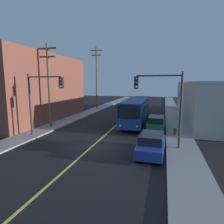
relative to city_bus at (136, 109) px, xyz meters
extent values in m
plane|color=black|center=(-2.20, -10.34, -1.82)|extent=(120.00, 120.00, 0.00)
cube|color=gray|center=(-9.45, -0.34, -1.74)|extent=(2.50, 90.00, 0.15)
cube|color=gray|center=(5.05, -0.34, -1.74)|extent=(2.50, 90.00, 0.15)
cube|color=#D8CC4C|center=(-2.20, 4.66, -1.81)|extent=(0.16, 60.00, 0.01)
cube|color=brown|center=(-15.70, -1.55, 2.73)|extent=(10.00, 17.60, 9.10)
cube|color=black|center=(-10.74, -1.55, -0.22)|extent=(0.06, 12.32, 1.30)
cube|color=black|center=(-10.74, -1.55, 2.98)|extent=(0.06, 12.32, 1.30)
cube|color=black|center=(6.34, 6.67, -0.22)|extent=(0.06, 17.58, 1.30)
cube|color=navy|center=(0.00, 0.01, 0.01)|extent=(2.67, 12.03, 2.75)
cube|color=black|center=(0.06, -5.97, 0.53)|extent=(2.35, 0.10, 1.40)
cube|color=black|center=(-0.06, 5.99, 0.63)|extent=(2.30, 0.10, 1.10)
cube|color=black|center=(-1.26, 0.00, 0.53)|extent=(0.16, 10.20, 1.10)
cube|color=black|center=(1.25, 0.03, 0.53)|extent=(0.16, 10.20, 1.10)
cube|color=orange|center=(0.06, -5.96, 1.13)|extent=(1.79, 0.08, 0.30)
sphere|color=#F9D872|center=(-0.83, -6.02, -0.92)|extent=(0.24, 0.24, 0.24)
sphere|color=#F9D872|center=(0.95, -6.00, -0.92)|extent=(0.24, 0.24, 0.24)
cylinder|color=black|center=(-1.08, -4.20, -1.32)|extent=(0.31, 1.00, 1.00)
cylinder|color=black|center=(1.17, -4.18, -1.32)|extent=(0.31, 1.00, 1.00)
cylinder|color=black|center=(-1.16, 3.50, -1.32)|extent=(0.31, 1.00, 1.00)
cylinder|color=black|center=(1.09, 3.52, -1.32)|extent=(0.31, 1.00, 1.00)
cube|color=navy|center=(2.70, -10.99, -1.15)|extent=(1.97, 4.47, 0.70)
cube|color=black|center=(2.70, -10.99, -0.50)|extent=(1.71, 2.52, 0.60)
cylinder|color=black|center=(1.84, -12.46, -1.50)|extent=(0.24, 0.65, 0.64)
cylinder|color=black|center=(3.44, -12.52, -1.50)|extent=(0.24, 0.65, 0.64)
cylinder|color=black|center=(1.96, -9.46, -1.50)|extent=(0.24, 0.65, 0.64)
cylinder|color=black|center=(3.56, -9.52, -1.50)|extent=(0.24, 0.65, 0.64)
cube|color=#196038|center=(2.73, -3.54, -1.15)|extent=(1.83, 4.41, 0.70)
cube|color=black|center=(2.73, -3.54, -0.50)|extent=(1.64, 2.48, 0.60)
cylinder|color=black|center=(1.92, -5.04, -1.50)|extent=(0.22, 0.64, 0.64)
cylinder|color=black|center=(3.52, -5.05, -1.50)|extent=(0.22, 0.64, 0.64)
cylinder|color=black|center=(1.94, -2.04, -1.50)|extent=(0.22, 0.64, 0.64)
cylinder|color=black|center=(3.54, -2.05, -1.50)|extent=(0.22, 0.64, 0.64)
cylinder|color=brown|center=(-9.48, -5.28, 3.12)|extent=(0.28, 0.28, 9.58)
cube|color=#4C3D2D|center=(-9.48, -5.28, 7.31)|extent=(2.40, 0.16, 0.16)
cube|color=#4C3D2D|center=(-9.48, -5.28, 6.41)|extent=(2.00, 0.16, 0.16)
cylinder|color=brown|center=(-9.48, 10.93, 4.30)|extent=(0.28, 0.28, 11.93)
cube|color=#4C3D2D|center=(-9.48, 10.93, 9.66)|extent=(2.40, 0.16, 0.16)
cube|color=#4C3D2D|center=(-9.48, 10.93, 8.76)|extent=(2.00, 0.16, 0.16)
cylinder|color=#2D2D33|center=(-9.15, -9.07, 1.33)|extent=(0.18, 0.18, 6.00)
cylinder|color=#2D2D33|center=(-7.40, -9.07, 4.03)|extent=(3.50, 0.12, 0.12)
cube|color=black|center=(-5.65, -9.07, 3.48)|extent=(0.32, 0.36, 1.00)
sphere|color=#2D2D2D|center=(-5.65, -9.26, 3.80)|extent=(0.22, 0.22, 0.22)
sphere|color=#2D2D2D|center=(-5.65, -9.26, 3.48)|extent=(0.22, 0.22, 0.22)
sphere|color=green|center=(-5.65, -9.26, 3.16)|extent=(0.22, 0.22, 0.22)
cylinder|color=#2D2D33|center=(4.75, -9.25, 1.33)|extent=(0.18, 0.18, 6.00)
cylinder|color=#2D2D33|center=(3.00, -9.25, 4.03)|extent=(3.50, 0.12, 0.12)
cube|color=black|center=(1.25, -9.25, 3.48)|extent=(0.32, 0.36, 1.00)
sphere|color=#2D2D2D|center=(1.25, -9.44, 3.80)|extent=(0.22, 0.22, 0.22)
sphere|color=#2D2D2D|center=(1.25, -9.44, 3.48)|extent=(0.22, 0.22, 0.22)
sphere|color=green|center=(1.25, -9.44, 3.16)|extent=(0.22, 0.22, 0.22)
cylinder|color=red|center=(4.65, -5.34, -1.32)|extent=(0.26, 0.26, 0.70)
sphere|color=gold|center=(4.65, -5.34, -0.95)|extent=(0.24, 0.24, 0.24)
cylinder|color=red|center=(4.49, -5.34, -1.22)|extent=(0.12, 0.10, 0.10)
cylinder|color=red|center=(4.81, -5.34, -1.22)|extent=(0.12, 0.10, 0.10)
camera|label=1|loc=(3.46, -24.70, 3.48)|focal=30.39mm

